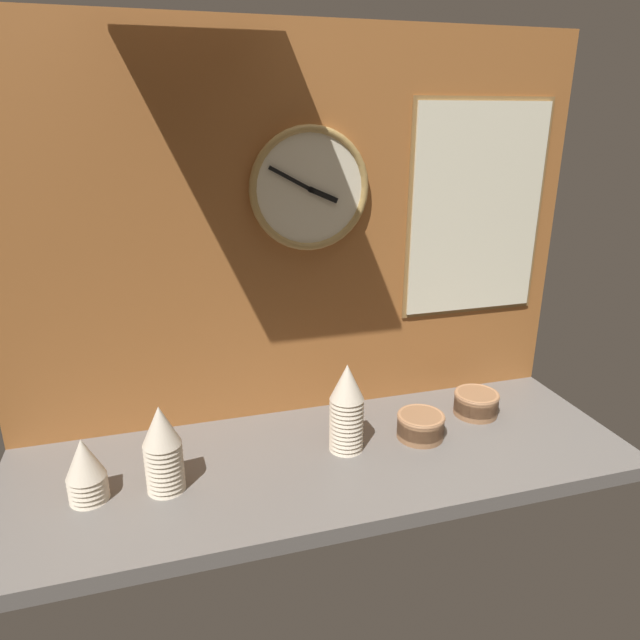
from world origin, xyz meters
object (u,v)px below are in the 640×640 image
at_px(cup_stack_far_left, 85,470).
at_px(cup_stack_left, 163,449).
at_px(bowl_stack_right, 421,425).
at_px(bowl_stack_far_right, 476,402).
at_px(wall_clock, 310,189).
at_px(cup_stack_center_right, 347,408).
at_px(menu_board, 477,211).

bearing_deg(cup_stack_far_left, cup_stack_left, -3.34).
bearing_deg(bowl_stack_right, bowl_stack_far_right, 18.68).
height_order(bowl_stack_right, bowl_stack_far_right, same).
relative_size(cup_stack_left, wall_clock, 0.68).
bearing_deg(cup_stack_center_right, bowl_stack_right, -0.30).
xyz_separation_m(cup_stack_far_left, menu_board, (1.10, 0.27, 0.49)).
distance_m(cup_stack_center_right, cup_stack_left, 0.46).
height_order(bowl_stack_right, wall_clock, wall_clock).
height_order(bowl_stack_far_right, menu_board, menu_board).
height_order(cup_stack_left, wall_clock, wall_clock).
bearing_deg(bowl_stack_far_right, wall_clock, 161.27).
height_order(cup_stack_center_right, menu_board, menu_board).
distance_m(wall_clock, menu_board, 0.51).
xyz_separation_m(bowl_stack_far_right, wall_clock, (-0.46, 0.16, 0.61)).
bearing_deg(cup_stack_center_right, menu_board, 26.69).
xyz_separation_m(bowl_stack_far_right, menu_board, (0.04, 0.16, 0.53)).
xyz_separation_m(cup_stack_center_right, cup_stack_left, (-0.46, -0.05, -0.01)).
distance_m(bowl_stack_right, bowl_stack_far_right, 0.22).
height_order(cup_stack_far_left, wall_clock, wall_clock).
bearing_deg(cup_stack_far_left, bowl_stack_right, 2.39).
xyz_separation_m(cup_stack_left, wall_clock, (0.43, 0.27, 0.54)).
distance_m(bowl_stack_far_right, menu_board, 0.56).
bearing_deg(cup_stack_left, wall_clock, 32.56).
height_order(cup_stack_center_right, wall_clock, wall_clock).
height_order(cup_stack_center_right, bowl_stack_right, cup_stack_center_right).
xyz_separation_m(cup_stack_center_right, menu_board, (0.47, 0.23, 0.45)).
relative_size(cup_stack_far_left, wall_clock, 0.49).
bearing_deg(bowl_stack_far_right, cup_stack_center_right, -170.56).
relative_size(cup_stack_center_right, bowl_stack_far_right, 1.87).
xyz_separation_m(wall_clock, menu_board, (0.50, 0.01, -0.08)).
xyz_separation_m(cup_stack_far_left, wall_clock, (0.60, 0.26, 0.57)).
xyz_separation_m(cup_stack_left, bowl_stack_right, (0.67, 0.05, -0.07)).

